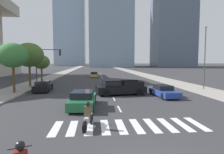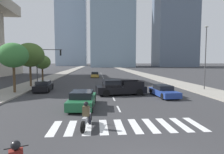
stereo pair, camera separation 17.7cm
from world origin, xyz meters
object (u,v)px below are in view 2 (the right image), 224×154
sedan_blue_0 (164,91)px  street_tree_nearest (13,55)px  sedan_green_2 (82,100)px  street_tree_second (30,55)px  street_lamp_east (206,53)px  pickup_truck (119,88)px  sedan_gold_1 (95,75)px  traffic_signal_far (46,59)px  motorcycle_lead (86,117)px  street_tree_third (42,62)px  sedan_black_3 (44,86)px

sedan_blue_0 → street_tree_nearest: 17.09m
sedan_green_2 → street_tree_second: 15.67m
street_lamp_east → street_tree_second: 23.62m
street_lamp_east → pickup_truck: bearing=-168.0°
sedan_gold_1 → street_tree_second: bearing=152.4°
traffic_signal_far → street_tree_nearest: bearing=-103.9°
traffic_signal_far → street_tree_second: bearing=-135.1°
motorcycle_lead → sedan_blue_0: (7.64, 8.94, -0.03)m
street_tree_third → street_tree_nearest: bearing=-90.0°
traffic_signal_far → sedan_green_2: bearing=-66.4°
sedan_black_3 → street_lamp_east: (20.29, -0.98, 4.13)m
street_tree_third → traffic_signal_far: bearing=-67.7°
sedan_green_2 → street_lamp_east: 17.39m
traffic_signal_far → street_tree_nearest: (-1.81, -7.31, 0.31)m
sedan_gold_1 → street_tree_third: size_ratio=0.94×
sedan_gold_1 → sedan_black_3: 21.65m
sedan_gold_1 → sedan_green_2: bearing=179.1°
motorcycle_lead → street_tree_second: bearing=38.0°
street_tree_nearest → street_tree_third: bearing=90.0°
traffic_signal_far → street_lamp_east: street_lamp_east is taller
sedan_green_2 → pickup_truck: bearing=-29.7°
traffic_signal_far → street_tree_third: traffic_signal_far is taller
sedan_green_2 → street_tree_third: bearing=26.9°
street_lamp_east → street_tree_second: street_lamp_east is taller
pickup_truck → street_tree_third: bearing=-56.0°
street_lamp_east → street_tree_second: (-23.11, 4.89, -0.15)m
street_tree_second → sedan_green_2: bearing=-57.4°
sedan_black_3 → street_tree_third: (-2.81, 10.12, 2.96)m
pickup_truck → street_tree_second: (-11.75, 7.32, 3.78)m
sedan_black_3 → street_lamp_east: street_lamp_east is taller
sedan_black_3 → street_lamp_east: 20.73m
sedan_gold_1 → sedan_black_3: bearing=164.0°
street_tree_third → pickup_truck: bearing=-49.0°
street_lamp_east → street_tree_second: size_ratio=1.30×
sedan_blue_0 → sedan_black_3: bearing=-112.8°
sedan_blue_0 → sedan_gold_1: bearing=-167.5°
motorcycle_lead → traffic_signal_far: size_ratio=0.37×
sedan_gold_1 → motorcycle_lead: bearing=-179.8°
sedan_green_2 → sedan_black_3: (-5.35, 8.86, 0.00)m
street_lamp_east → street_tree_third: (-23.11, 11.10, -1.16)m
street_tree_third → sedan_gold_1: bearing=49.3°
sedan_gold_1 → street_tree_third: 14.28m
motorcycle_lead → street_tree_nearest: 15.42m
sedan_gold_1 → street_lamp_east: size_ratio=0.55×
sedan_blue_0 → street_tree_third: bearing=-135.7°
sedan_blue_0 → street_tree_nearest: (-16.35, 3.21, 3.80)m
traffic_signal_far → street_tree_nearest: size_ratio=1.02×
sedan_blue_0 → sedan_gold_1: (-7.25, 25.51, 0.04)m
sedan_black_3 → traffic_signal_far: (-1.00, 5.72, 3.44)m
motorcycle_lead → street_lamp_east: street_lamp_east is taller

